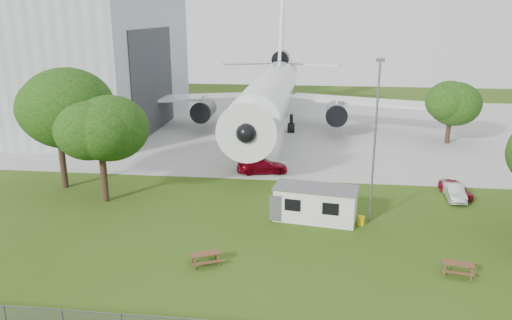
# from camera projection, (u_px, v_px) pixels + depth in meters

# --- Properties ---
(ground) EXTENTS (160.00, 160.00, 0.00)m
(ground) POSITION_uv_depth(u_px,v_px,m) (251.00, 253.00, 32.61)
(ground) COLOR #405D1A
(concrete_apron) EXTENTS (120.00, 46.00, 0.03)m
(concrete_apron) POSITION_uv_depth(u_px,v_px,m) (286.00, 127.00, 68.80)
(concrete_apron) COLOR #B7B7B2
(concrete_apron) RESTS_ON ground
(hangar) EXTENTS (43.00, 31.00, 18.55)m
(hangar) POSITION_uv_depth(u_px,v_px,m) (11.00, 56.00, 68.60)
(hangar) COLOR #B2B7BC
(hangar) RESTS_ON ground
(airliner) EXTENTS (46.36, 47.73, 17.69)m
(airliner) POSITION_uv_depth(u_px,v_px,m) (271.00, 91.00, 65.50)
(airliner) COLOR white
(airliner) RESTS_ON ground
(site_cabin) EXTENTS (6.93, 3.65, 2.62)m
(site_cabin) POSITION_uv_depth(u_px,v_px,m) (316.00, 203.00, 37.55)
(site_cabin) COLOR silver
(site_cabin) RESTS_ON ground
(picnic_west) EXTENTS (2.26, 2.12, 0.76)m
(picnic_west) POSITION_uv_depth(u_px,v_px,m) (206.00, 264.00, 31.18)
(picnic_west) COLOR brown
(picnic_west) RESTS_ON ground
(picnic_east) EXTENTS (2.05, 1.81, 0.76)m
(picnic_east) POSITION_uv_depth(u_px,v_px,m) (457.00, 274.00, 29.96)
(picnic_east) COLOR brown
(picnic_east) RESTS_ON ground
(lamp_mast) EXTENTS (0.16, 0.16, 12.00)m
(lamp_mast) POSITION_uv_depth(u_px,v_px,m) (375.00, 145.00, 35.88)
(lamp_mast) COLOR slate
(lamp_mast) RESTS_ON ground
(tree_west_big) EXTENTS (8.44, 8.44, 11.37)m
(tree_west_big) POSITION_uv_depth(u_px,v_px,m) (57.00, 109.00, 42.98)
(tree_west_big) COLOR #382619
(tree_west_big) RESTS_ON ground
(tree_west_small) EXTENTS (6.37, 6.37, 9.25)m
(tree_west_small) POSITION_uv_depth(u_px,v_px,m) (100.00, 130.00, 40.02)
(tree_west_small) COLOR #382619
(tree_west_small) RESTS_ON ground
(tree_far_apron) EXTENTS (6.32, 6.32, 8.36)m
(tree_far_apron) POSITION_uv_depth(u_px,v_px,m) (452.00, 101.00, 58.76)
(tree_far_apron) COLOR #382619
(tree_far_apron) RESTS_ON ground
(car_ne_hatch) EXTENTS (2.51, 4.01, 1.27)m
(car_ne_hatch) POSITION_uv_depth(u_px,v_px,m) (456.00, 189.00, 42.64)
(car_ne_hatch) COLOR maroon
(car_ne_hatch) RESTS_ON ground
(car_ne_sedan) EXTENTS (1.48, 3.90, 1.27)m
(car_ne_sedan) POSITION_uv_depth(u_px,v_px,m) (454.00, 192.00, 41.89)
(car_ne_sedan) COLOR silver
(car_ne_sedan) RESTS_ON ground
(car_apron_van) EXTENTS (5.28, 3.08, 1.44)m
(car_apron_van) POSITION_uv_depth(u_px,v_px,m) (262.00, 166.00, 48.81)
(car_apron_van) COLOR maroon
(car_apron_van) RESTS_ON ground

